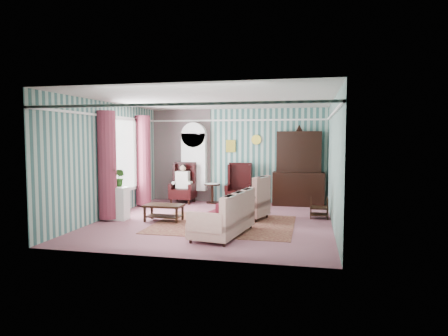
% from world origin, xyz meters
% --- Properties ---
extents(floor, '(6.00, 6.00, 0.00)m').
position_xyz_m(floor, '(0.00, 0.00, 0.00)').
color(floor, '#8B515A').
rests_on(floor, ground).
extents(room_shell, '(5.53, 6.02, 2.91)m').
position_xyz_m(room_shell, '(-0.62, 0.18, 2.01)').
color(room_shell, '#386762').
rests_on(room_shell, ground).
extents(bookcase, '(0.80, 0.28, 2.24)m').
position_xyz_m(bookcase, '(-1.35, 2.84, 1.12)').
color(bookcase, white).
rests_on(bookcase, floor).
extents(dresser_hutch, '(1.50, 0.56, 2.36)m').
position_xyz_m(dresser_hutch, '(1.90, 2.72, 1.18)').
color(dresser_hutch, black).
rests_on(dresser_hutch, floor).
extents(wingback_left, '(0.76, 0.80, 1.25)m').
position_xyz_m(wingback_left, '(-1.60, 2.45, 0.62)').
color(wingback_left, black).
rests_on(wingback_left, floor).
extents(wingback_right, '(0.76, 0.80, 1.25)m').
position_xyz_m(wingback_right, '(0.15, 2.45, 0.62)').
color(wingback_right, black).
rests_on(wingback_right, floor).
extents(seated_woman, '(0.44, 0.40, 1.18)m').
position_xyz_m(seated_woman, '(-1.60, 2.45, 0.59)').
color(seated_woman, white).
rests_on(seated_woman, floor).
extents(round_side_table, '(0.50, 0.50, 0.60)m').
position_xyz_m(round_side_table, '(-0.70, 2.60, 0.30)').
color(round_side_table, black).
rests_on(round_side_table, floor).
extents(nest_table, '(0.45, 0.38, 0.54)m').
position_xyz_m(nest_table, '(2.47, 0.90, 0.27)').
color(nest_table, black).
rests_on(nest_table, floor).
extents(plant_stand, '(0.55, 0.35, 0.80)m').
position_xyz_m(plant_stand, '(-2.40, -0.30, 0.40)').
color(plant_stand, silver).
rests_on(plant_stand, floor).
extents(rug, '(3.20, 2.60, 0.01)m').
position_xyz_m(rug, '(0.30, -0.30, 0.01)').
color(rug, '#521B1D').
rests_on(rug, floor).
extents(sofa, '(1.16, 1.96, 0.96)m').
position_xyz_m(sofa, '(0.50, -1.30, 0.48)').
color(sofa, beige).
rests_on(sofa, floor).
extents(floral_armchair, '(0.98, 1.07, 1.00)m').
position_xyz_m(floral_armchair, '(0.78, 0.47, 0.50)').
color(floral_armchair, '#B8B08E').
rests_on(floral_armchair, floor).
extents(coffee_table, '(0.93, 0.54, 0.40)m').
position_xyz_m(coffee_table, '(-1.20, -0.24, 0.20)').
color(coffee_table, black).
rests_on(coffee_table, floor).
extents(potted_plant_a, '(0.43, 0.38, 0.46)m').
position_xyz_m(potted_plant_a, '(-2.49, -0.41, 1.03)').
color(potted_plant_a, '#234A17').
rests_on(potted_plant_a, plant_stand).
extents(potted_plant_b, '(0.29, 0.27, 0.44)m').
position_xyz_m(potted_plant_b, '(-2.37, -0.15, 1.02)').
color(potted_plant_b, '#29591B').
rests_on(potted_plant_b, plant_stand).
extents(potted_plant_c, '(0.23, 0.23, 0.36)m').
position_xyz_m(potted_plant_c, '(-2.51, -0.18, 0.98)').
color(potted_plant_c, '#194716').
rests_on(potted_plant_c, plant_stand).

